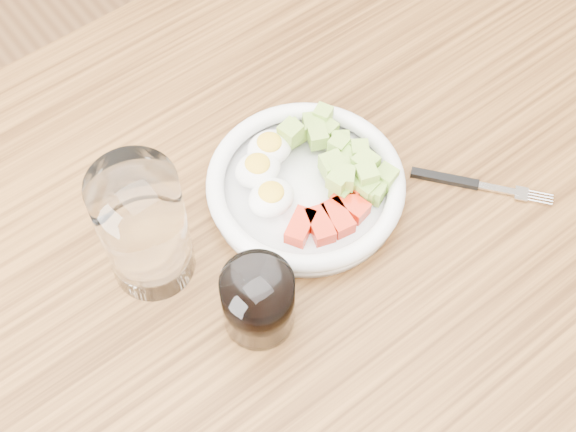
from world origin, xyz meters
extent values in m
plane|color=brown|center=(0.00, 0.00, 0.00)|extent=(4.00, 4.00, 0.00)
cube|color=brown|center=(0.65, 0.35, 0.36)|extent=(0.07, 0.07, 0.73)
cube|color=brown|center=(0.00, 0.00, 0.75)|extent=(1.50, 0.90, 0.04)
cylinder|color=white|center=(0.04, 0.04, 0.78)|extent=(0.23, 0.23, 0.01)
torus|color=white|center=(0.04, 0.04, 0.79)|extent=(0.24, 0.24, 0.02)
cube|color=red|center=(0.00, -0.01, 0.79)|extent=(0.05, 0.04, 0.02)
cube|color=red|center=(0.01, -0.02, 0.79)|extent=(0.04, 0.05, 0.02)
cube|color=red|center=(0.04, -0.02, 0.79)|extent=(0.03, 0.05, 0.02)
cube|color=red|center=(0.06, -0.02, 0.79)|extent=(0.03, 0.05, 0.02)
cube|color=red|center=(0.08, -0.01, 0.79)|extent=(0.05, 0.05, 0.02)
ellipsoid|color=white|center=(0.00, 0.08, 0.81)|extent=(0.06, 0.05, 0.03)
ellipsoid|color=yellow|center=(0.00, 0.08, 0.82)|extent=(0.03, 0.03, 0.01)
ellipsoid|color=white|center=(0.03, 0.10, 0.81)|extent=(0.06, 0.05, 0.03)
ellipsoid|color=yellow|center=(0.03, 0.10, 0.82)|extent=(0.03, 0.03, 0.01)
ellipsoid|color=white|center=(-0.01, 0.04, 0.81)|extent=(0.06, 0.05, 0.03)
ellipsoid|color=yellow|center=(-0.01, 0.04, 0.82)|extent=(0.03, 0.03, 0.01)
cube|color=#9DC24A|center=(0.06, 0.00, 0.80)|extent=(0.03, 0.03, 0.02)
cube|color=#9DC24A|center=(0.09, -0.02, 0.80)|extent=(0.03, 0.03, 0.03)
cube|color=#9DC24A|center=(0.11, 0.08, 0.80)|extent=(0.02, 0.02, 0.02)
cube|color=#9DC24A|center=(0.10, 0.09, 0.80)|extent=(0.03, 0.03, 0.03)
cube|color=#9DC24A|center=(0.09, 0.07, 0.81)|extent=(0.03, 0.03, 0.02)
cube|color=#9DC24A|center=(0.09, -0.01, 0.82)|extent=(0.03, 0.03, 0.02)
cube|color=#9DC24A|center=(0.10, 0.00, 0.81)|extent=(0.03, 0.03, 0.03)
cube|color=#9DC24A|center=(0.09, -0.02, 0.80)|extent=(0.03, 0.03, 0.02)
cube|color=#9DC24A|center=(0.11, -0.02, 0.81)|extent=(0.03, 0.03, 0.02)
cube|color=#9DC24A|center=(0.10, 0.03, 0.80)|extent=(0.02, 0.02, 0.02)
cube|color=#9DC24A|center=(0.11, 0.03, 0.81)|extent=(0.03, 0.03, 0.02)
cube|color=#9DC24A|center=(0.08, 0.00, 0.80)|extent=(0.03, 0.03, 0.03)
cube|color=#9DC24A|center=(0.10, 0.05, 0.81)|extent=(0.03, 0.03, 0.02)
cube|color=#9DC24A|center=(0.09, -0.02, 0.80)|extent=(0.03, 0.03, 0.02)
cube|color=#9DC24A|center=(0.08, 0.02, 0.80)|extent=(0.03, 0.03, 0.03)
cube|color=#9DC24A|center=(0.06, 0.09, 0.82)|extent=(0.03, 0.03, 0.02)
cube|color=#9DC24A|center=(0.07, 0.00, 0.81)|extent=(0.03, 0.03, 0.02)
cube|color=#9DC24A|center=(0.11, 0.10, 0.81)|extent=(0.03, 0.03, 0.02)
cube|color=#9DC24A|center=(0.07, 0.10, 0.80)|extent=(0.03, 0.03, 0.02)
cube|color=#9DC24A|center=(0.07, 0.03, 0.80)|extent=(0.03, 0.03, 0.03)
cube|color=#9DC24A|center=(0.06, 0.01, 0.82)|extent=(0.03, 0.03, 0.02)
cube|color=#9DC24A|center=(0.11, 0.05, 0.80)|extent=(0.03, 0.03, 0.02)
cube|color=black|center=(0.19, -0.05, 0.77)|extent=(0.06, 0.07, 0.01)
cube|color=silver|center=(0.23, -0.10, 0.77)|extent=(0.04, 0.04, 0.00)
cube|color=silver|center=(0.25, -0.13, 0.77)|extent=(0.03, 0.02, 0.00)
cylinder|color=silver|center=(0.26, -0.15, 0.77)|extent=(0.02, 0.02, 0.00)
cylinder|color=silver|center=(0.26, -0.15, 0.77)|extent=(0.02, 0.02, 0.00)
cylinder|color=silver|center=(0.26, -0.14, 0.77)|extent=(0.02, 0.02, 0.00)
cylinder|color=silver|center=(0.27, -0.14, 0.77)|extent=(0.02, 0.02, 0.00)
cylinder|color=white|center=(-0.16, 0.07, 0.86)|extent=(0.10, 0.10, 0.17)
cylinder|color=white|center=(-0.11, -0.06, 0.82)|extent=(0.08, 0.08, 0.09)
cylinder|color=black|center=(-0.11, -0.06, 0.81)|extent=(0.07, 0.07, 0.08)
camera|label=1|loc=(-0.30, -0.37, 1.60)|focal=50.00mm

